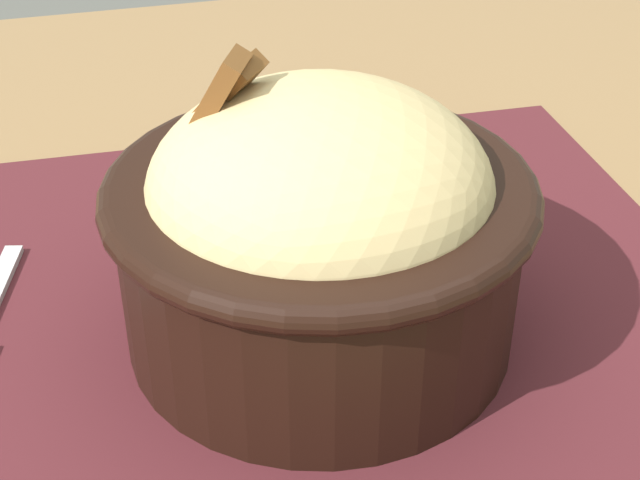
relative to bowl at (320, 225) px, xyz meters
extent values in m
cube|color=olive|center=(0.07, -0.05, -0.07)|extent=(1.31, 0.81, 0.03)
cube|color=#47191E|center=(0.03, -0.03, -0.06)|extent=(0.48, 0.36, 0.00)
cylinder|color=black|center=(0.00, 0.00, -0.02)|extent=(0.17, 0.17, 0.08)
torus|color=black|center=(0.00, 0.00, 0.02)|extent=(0.18, 0.18, 0.01)
ellipsoid|color=tan|center=(0.00, 0.00, 0.02)|extent=(0.21, 0.21, 0.09)
sphere|color=#35701F|center=(-0.01, 0.00, 0.04)|extent=(0.03, 0.03, 0.03)
cylinder|color=orange|center=(-0.01, 0.01, 0.04)|extent=(0.01, 0.03, 0.01)
cube|color=brown|center=(0.04, -0.03, 0.05)|extent=(0.04, 0.04, 0.04)
cube|color=brown|center=(0.04, -0.02, 0.05)|extent=(0.04, 0.03, 0.05)
camera|label=1|loc=(0.09, 0.33, 0.22)|focal=53.69mm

